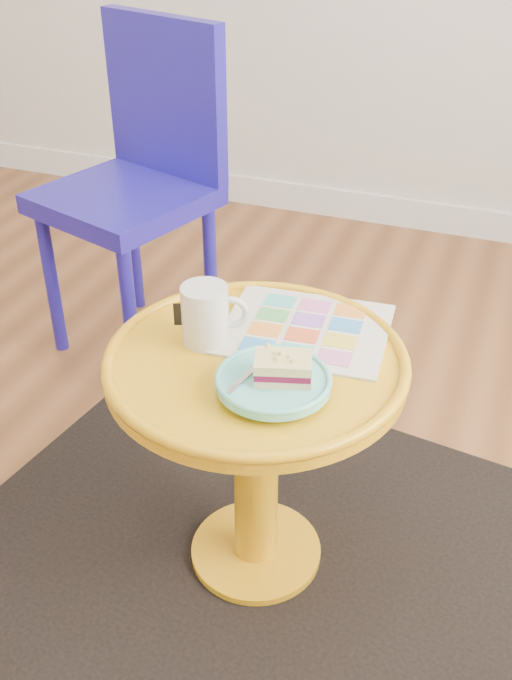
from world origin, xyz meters
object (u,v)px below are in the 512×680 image
(mug, at_px, (206,313))
(plate, at_px, (273,382))
(newspaper, at_px, (305,329))
(side_table, at_px, (256,421))
(chair, at_px, (141,171))

(mug, bearing_deg, plate, -50.97)
(newspaper, bearing_deg, mug, -152.84)
(mug, relative_size, plate, 0.62)
(side_table, xyz_separation_m, newspaper, (0.06, 0.12, 0.15))
(chair, bearing_deg, mug, -36.39)
(mug, bearing_deg, chair, 106.73)
(chair, bearing_deg, side_table, -32.06)
(newspaper, bearing_deg, plate, -92.69)
(side_table, height_order, plate, plate)
(side_table, bearing_deg, mug, 168.15)
(side_table, bearing_deg, chair, 130.22)
(mug, bearing_deg, side_table, -31.02)
(chair, bearing_deg, plate, -32.34)
(chair, xyz_separation_m, plate, (0.69, -0.83, 0.01))
(side_table, distance_m, chair, 0.99)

